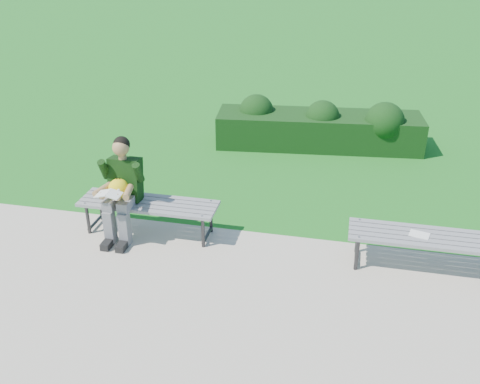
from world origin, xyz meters
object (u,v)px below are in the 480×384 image
object	(u,v)px
paper_sheet	(419,235)
seated_boy	(121,186)
bench_left	(148,206)
bench_right	(428,240)
hedge	(321,126)

from	to	relation	value
paper_sheet	seated_boy	bearing A→B (deg)	-179.91
bench_left	bench_right	world-z (taller)	same
hedge	bench_left	xyz separation A→B (m)	(-1.92, -3.63, 0.04)
bench_right	hedge	bearing A→B (deg)	112.38
bench_left	bench_right	size ratio (longest dim) A/B	1.00
hedge	bench_right	distance (m)	4.02
bench_right	paper_sheet	world-z (taller)	bench_right
hedge	seated_boy	size ratio (longest dim) A/B	2.85
bench_left	bench_right	xyz separation A→B (m)	(3.45, -0.09, 0.00)
bench_right	paper_sheet	xyz separation A→B (m)	(-0.10, 0.00, 0.06)
bench_left	seated_boy	distance (m)	0.43
bench_left	paper_sheet	distance (m)	3.35
paper_sheet	bench_right	bearing A→B (deg)	-0.00
hedge	bench_left	distance (m)	4.11
bench_right	seated_boy	distance (m)	3.76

